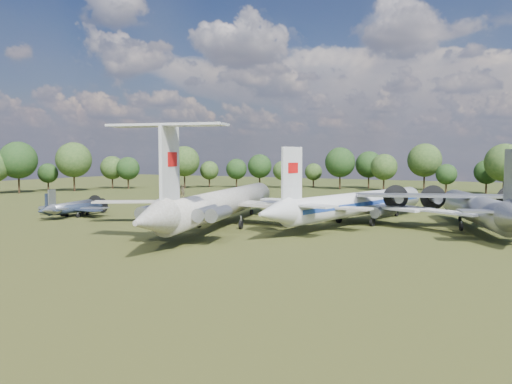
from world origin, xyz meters
The scene contains 7 objects.
ground centered at (0.00, 0.00, 0.00)m, with size 300.00×300.00×0.00m, color #223812.
il62_airliner centered at (2.42, -3.52, 2.66)m, with size 41.67×54.17×5.31m, color #B4B4B0, non-canonical shape.
tu104_jet centered at (18.69, 8.41, 2.39)m, with size 35.79×47.71×4.77m, color silver, non-canonical shape.
an12_transport centered at (34.80, 10.03, 2.38)m, with size 32.38×36.19×4.76m, color #9FA2A7, non-canonical shape.
small_prop_west centered at (-25.51, -6.31, 1.07)m, with size 10.71×14.61×2.14m, color #161A31, non-canonical shape.
small_prop_northwest centered at (-26.68, -5.62, 1.22)m, with size 12.20×16.63×2.44m, color #A3A6AB, non-canonical shape.
person_on_il62 centered at (5.87, -18.00, 6.10)m, with size 0.57×0.38×1.57m, color #9C814F.
Camera 1 is at (40.74, -64.09, 10.12)m, focal length 35.00 mm.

